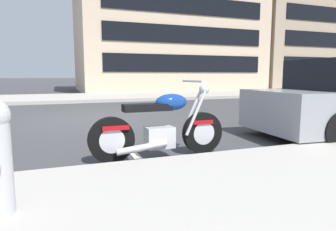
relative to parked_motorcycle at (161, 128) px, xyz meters
name	(u,v)px	position (x,y,z in m)	size (l,w,h in m)	color
ground_plane	(99,118)	(-0.32, 4.36, -0.42)	(260.00, 260.00, 0.00)	#3D3D3F
sidewalk_far_curb	(275,93)	(11.68, 11.57, -0.35)	(120.00, 5.00, 0.14)	#ADA89E
parking_stall_stripe	(135,155)	(-0.32, 0.24, -0.42)	(0.12, 2.20, 0.01)	silver
parked_motorcycle	(161,128)	(0.00, 0.00, 0.00)	(2.00, 0.62, 1.11)	black
townhouse_near_left	(162,35)	(6.55, 18.94, 3.97)	(12.92, 10.22, 8.78)	beige
townhouse_corner_block	(290,39)	(19.13, 18.71, 4.14)	(11.56, 9.76, 9.13)	tan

